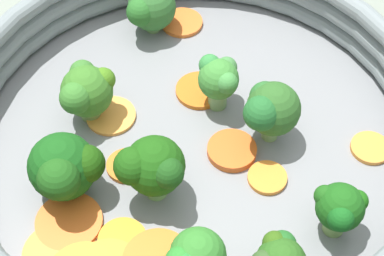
% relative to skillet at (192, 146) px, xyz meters
% --- Properties ---
extents(ground_plane, '(4.00, 4.00, 0.00)m').
position_rel_skillet_xyz_m(ground_plane, '(0.00, 0.00, -0.01)').
color(ground_plane, gray).
extents(skillet, '(0.33, 0.33, 0.01)m').
position_rel_skillet_xyz_m(skillet, '(0.00, 0.00, 0.00)').
color(skillet, gray).
rests_on(skillet, ground_plane).
extents(skillet_rim_wall, '(0.35, 0.35, 0.05)m').
position_rel_skillet_xyz_m(skillet_rim_wall, '(0.00, 0.00, 0.03)').
color(skillet_rim_wall, gray).
rests_on(skillet_rim_wall, skillet).
extents(carrot_slice_0, '(0.05, 0.05, 0.00)m').
position_rel_skillet_xyz_m(carrot_slice_0, '(0.05, -0.02, 0.01)').
color(carrot_slice_0, orange).
rests_on(carrot_slice_0, skillet).
extents(carrot_slice_1, '(0.07, 0.07, 0.00)m').
position_rel_skillet_xyz_m(carrot_slice_1, '(-0.07, 0.11, 0.01)').
color(carrot_slice_1, orange).
rests_on(carrot_slice_1, skillet).
extents(carrot_slice_3, '(0.05, 0.05, 0.00)m').
position_rel_skillet_xyz_m(carrot_slice_3, '(0.13, -0.02, 0.01)').
color(carrot_slice_3, orange).
rests_on(carrot_slice_3, skillet).
extents(carrot_slice_4, '(0.04, 0.04, 0.00)m').
position_rel_skillet_xyz_m(carrot_slice_4, '(-0.05, -0.04, 0.01)').
color(carrot_slice_4, orange).
rests_on(carrot_slice_4, skillet).
extents(carrot_slice_5, '(0.04, 0.04, 0.00)m').
position_rel_skillet_xyz_m(carrot_slice_5, '(-0.07, 0.06, 0.01)').
color(carrot_slice_5, orange).
rests_on(carrot_slice_5, skillet).
extents(carrot_slice_7, '(0.04, 0.04, 0.01)m').
position_rel_skillet_xyz_m(carrot_slice_7, '(-0.02, -0.03, 0.01)').
color(carrot_slice_7, orange).
rests_on(carrot_slice_7, skillet).
extents(carrot_slice_9, '(0.04, 0.04, 0.00)m').
position_rel_skillet_xyz_m(carrot_slice_9, '(-0.01, 0.05, 0.01)').
color(carrot_slice_9, orange).
rests_on(carrot_slice_9, skillet).
extents(carrot_slice_10, '(0.04, 0.04, 0.00)m').
position_rel_skillet_xyz_m(carrot_slice_10, '(0.04, 0.06, 0.01)').
color(carrot_slice_10, '#F79B3F').
rests_on(carrot_slice_10, skillet).
extents(carrot_slice_11, '(0.04, 0.04, 0.00)m').
position_rel_skillet_xyz_m(carrot_slice_11, '(-0.04, -0.13, 0.01)').
color(carrot_slice_11, orange).
rests_on(carrot_slice_11, skillet).
extents(carrot_slice_12, '(0.06, 0.06, 0.00)m').
position_rel_skillet_xyz_m(carrot_slice_12, '(-0.05, 0.10, 0.01)').
color(carrot_slice_12, orange).
rests_on(carrot_slice_12, skillet).
extents(broccoli_floret_0, '(0.05, 0.04, 0.05)m').
position_rel_skillet_xyz_m(broccoli_floret_0, '(0.04, 0.07, 0.04)').
color(broccoli_floret_0, '#7D9D52').
rests_on(broccoli_floret_0, skillet).
extents(broccoli_floret_2, '(0.04, 0.03, 0.04)m').
position_rel_skillet_xyz_m(broccoli_floret_2, '(0.03, -0.03, 0.04)').
color(broccoli_floret_2, '#739A5E').
rests_on(broccoli_floret_2, skillet).
extents(broccoli_floret_3, '(0.04, 0.05, 0.05)m').
position_rel_skillet_xyz_m(broccoli_floret_3, '(-0.04, 0.04, 0.04)').
color(broccoli_floret_3, '#7BAE61').
rests_on(broccoli_floret_3, skillet).
extents(broccoli_floret_4, '(0.04, 0.03, 0.04)m').
position_rel_skillet_xyz_m(broccoli_floret_4, '(-0.10, -0.08, 0.03)').
color(broccoli_floret_4, '#7A9B52').
rests_on(broccoli_floret_4, skillet).
extents(broccoli_floret_6, '(0.05, 0.04, 0.05)m').
position_rel_skillet_xyz_m(broccoli_floret_6, '(-0.01, -0.06, 0.04)').
color(broccoli_floret_6, '#88B365').
rests_on(broccoli_floret_6, skillet).
extents(broccoli_floret_7, '(0.05, 0.05, 0.05)m').
position_rel_skillet_xyz_m(broccoli_floret_7, '(-0.03, 0.09, 0.04)').
color(broccoli_floret_7, '#618954').
rests_on(broccoli_floret_7, skillet).
extents(broccoli_floret_8, '(0.05, 0.04, 0.05)m').
position_rel_skillet_xyz_m(broccoli_floret_8, '(0.13, 0.01, 0.03)').
color(broccoli_floret_8, '#6D9653').
rests_on(broccoli_floret_8, skillet).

